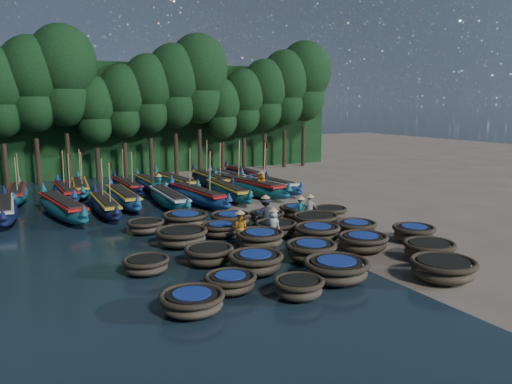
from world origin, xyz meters
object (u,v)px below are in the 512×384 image
coracle_18 (315,221)px  long_boat_14 (175,182)px  coracle_10 (146,265)px  coracle_3 (443,269)px  long_boat_5 (197,195)px  long_boat_7 (249,187)px  coracle_20 (146,226)px  coracle_4 (429,250)px  long_boat_1 (62,207)px  coracle_8 (363,242)px  long_boat_10 (66,192)px  coracle_9 (414,233)px  long_boat_2 (105,205)px  fisherman_1 (300,209)px  coracle_6 (256,262)px  long_boat_13 (150,184)px  fisherman_3 (266,213)px  long_boat_9 (17,194)px  fisherman_2 (240,227)px  long_boat_4 (169,199)px  coracle_17 (276,228)px  long_boat_0 (4,209)px  coracle_16 (220,229)px  fisherman_0 (273,224)px  coracle_23 (267,216)px  coracle_19 (330,213)px  long_boat_11 (80,187)px  coracle_24 (295,211)px  coracle_22 (230,219)px  long_boat_6 (228,191)px  coracle_0 (192,302)px  long_boat_17 (245,174)px  coracle_1 (299,287)px  coracle_12 (260,238)px  long_boat_15 (212,180)px  coracle_5 (230,282)px  fisherman_6 (261,184)px  long_boat_8 (269,184)px  fisherman_4 (310,208)px  coracle_7 (311,251)px  coracle_15 (182,236)px  fisherman_5 (159,186)px  coracle_13 (317,233)px  coracle_14 (356,228)px  long_boat_16 (229,177)px  coracle_2 (336,269)px

coracle_18 → long_boat_14: size_ratio=0.30×
coracle_10 → coracle_3: bearing=-32.9°
long_boat_5 → long_boat_7: 4.58m
coracle_20 → coracle_3: bearing=-57.2°
coracle_4 → long_boat_1: 20.15m
coracle_8 → long_boat_10: (-9.71, 19.17, 0.08)m
coracle_3 → long_boat_14: bearing=94.8°
coracle_9 → long_boat_2: 17.55m
long_boat_7 → fisherman_1: long_boat_7 is taller
coracle_6 → long_boat_13: 20.08m
coracle_10 → fisherman_3: 8.16m
long_boat_9 → long_boat_14: size_ratio=0.88×
fisherman_2 → long_boat_4: bearing=-50.6°
coracle_17 → long_boat_0: (-11.66, 10.62, 0.14)m
long_boat_2 → coracle_16: bearing=-61.8°
fisherman_0 → long_boat_0: bearing=20.9°
long_boat_1 → coracle_23: bearing=-43.0°
coracle_19 → long_boat_11: 18.57m
coracle_24 → coracle_22: bearing=178.7°
coracle_22 → long_boat_6: 7.69m
coracle_0 → coracle_8: coracle_8 is taller
long_boat_9 → long_boat_17: long_boat_9 is taller
coracle_1 → coracle_24: bearing=57.1°
coracle_12 → coracle_16: coracle_12 is taller
coracle_20 → long_boat_15: 14.03m
coracle_5 → fisherman_6: fisherman_6 is taller
coracle_22 → long_boat_8: long_boat_8 is taller
coracle_20 → fisherman_4: size_ratio=1.17×
coracle_24 → fisherman_1: (-0.72, -1.55, 0.46)m
coracle_7 → coracle_22: (-0.30, 7.02, -0.08)m
fisherman_2 → long_boat_14: bearing=-60.2°
coracle_22 → coracle_23: 2.14m
fisherman_1 → coracle_15: bearing=-130.8°
coracle_24 → fisherman_5: 10.93m
coracle_19 → coracle_0: bearing=-145.3°
long_boat_2 → fisherman_2: bearing=-64.5°
coracle_13 → long_boat_10: (-8.76, 17.03, 0.04)m
coracle_8 → coracle_16: size_ratio=1.33×
coracle_16 → fisherman_2: (0.24, -1.62, 0.44)m
coracle_10 → long_boat_17: long_boat_17 is taller
long_boat_6 → long_boat_7: (1.93, 0.57, 0.07)m
coracle_24 → long_boat_0: bearing=151.3°
coracle_5 → coracle_14: coracle_14 is taller
coracle_10 → long_boat_16: size_ratio=0.27×
coracle_2 → coracle_17: 6.80m
long_boat_4 → long_boat_5: size_ratio=0.95×
long_boat_4 → long_boat_13: long_boat_4 is taller
coracle_6 → fisherman_0: fisherman_0 is taller
coracle_13 → fisherman_0: bearing=143.7°
long_boat_4 → coracle_3: bearing=-72.6°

